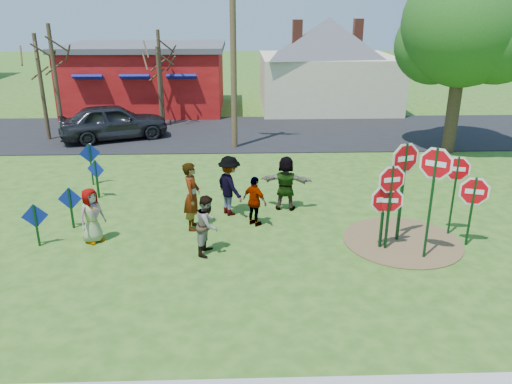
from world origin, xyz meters
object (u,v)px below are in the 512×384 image
person_b (192,196)px  stop_sign_d (456,176)px  person_a (92,216)px  leafy_tree (467,31)px  utility_pole (233,46)px  stop_sign_c (434,178)px  stop_sign_b (404,167)px  suv (114,121)px  stop_sign_a (384,204)px

person_b → stop_sign_d: bearing=-90.9°
person_a → leafy_tree: 16.38m
stop_sign_d → utility_pole: (-6.08, 9.35, 2.71)m
stop_sign_c → utility_pole: 12.00m
stop_sign_d → utility_pole: size_ratio=0.28×
stop_sign_d → person_a: (-9.86, -0.12, -0.97)m
person_a → leafy_tree: (13.32, 8.52, 4.31)m
stop_sign_d → leafy_tree: bearing=81.1°
stop_sign_b → person_a: 8.40m
stop_sign_d → person_a: size_ratio=1.57×
person_b → suv: person_b is taller
stop_sign_a → person_a: 7.74m
utility_pole → stop_sign_b: bearing=-65.0°
stop_sign_d → person_a: stop_sign_d is taller
stop_sign_a → stop_sign_b: size_ratio=0.66×
stop_sign_d → leafy_tree: leafy_tree is taller
stop_sign_a → utility_pole: size_ratio=0.23×
stop_sign_b → utility_pole: (-4.51, 9.67, 2.35)m
stop_sign_b → stop_sign_d: (1.56, 0.32, -0.36)m
stop_sign_c → person_a: 8.88m
stop_sign_b → person_a: size_ratio=1.89×
stop_sign_a → leafy_tree: size_ratio=0.24×
stop_sign_b → stop_sign_d: bearing=-8.3°
person_b → utility_pole: size_ratio=0.23×
stop_sign_a → leafy_tree: bearing=42.5°
stop_sign_c → leafy_tree: leafy_tree is taller
stop_sign_b → leafy_tree: leafy_tree is taller
stop_sign_a → utility_pole: utility_pole is taller
leafy_tree → suv: bearing=170.4°
stop_sign_b → utility_pole: 10.93m
utility_pole → stop_sign_d: bearing=-57.0°
stop_sign_b → suv: size_ratio=0.58×
stop_sign_a → stop_sign_d: size_ratio=0.79×
person_b → stop_sign_a: bearing=-101.4°
person_a → utility_pole: utility_pole is taller
person_b → suv: bearing=28.4°
suv → person_a: bearing=168.3°
stop_sign_a → suv: stop_sign_a is taller
stop_sign_a → person_b: (-5.07, 1.43, -0.28)m
stop_sign_b → utility_pole: size_ratio=0.34×
stop_sign_a → stop_sign_c: 1.45m
stop_sign_a → stop_sign_c: (0.99, -0.59, 0.89)m
stop_sign_a → stop_sign_b: stop_sign_b is taller
stop_sign_a → stop_sign_b: bearing=20.9°
stop_sign_c → stop_sign_d: bearing=81.0°
utility_pole → leafy_tree: size_ratio=1.07×
utility_pole → leafy_tree: bearing=-5.7°
stop_sign_b → person_b: stop_sign_b is taller
stop_sign_a → leafy_tree: leafy_tree is taller
stop_sign_c → utility_pole: size_ratio=0.36×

